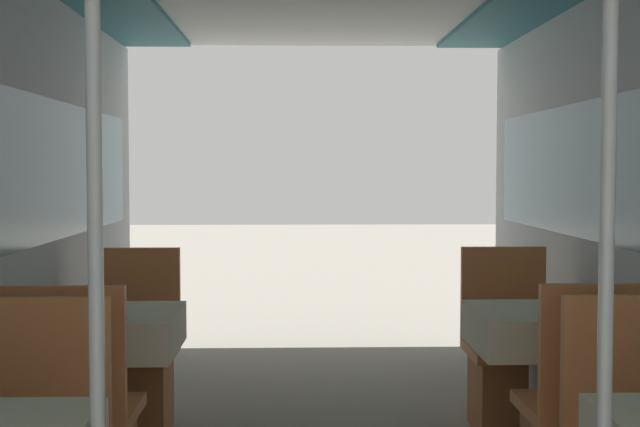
# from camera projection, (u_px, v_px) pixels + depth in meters

# --- Properties ---
(support_pole_left_0) EXTENTS (0.04, 0.04, 2.24)m
(support_pole_left_0) POSITION_uv_depth(u_px,v_px,m) (96.00, 270.00, 2.18)
(support_pole_left_0) COLOR silver
(support_pole_left_0) RESTS_ON ground_plane
(dining_table_left_1) EXTENTS (0.63, 0.63, 0.73)m
(dining_table_left_1) POSITION_uv_depth(u_px,v_px,m) (107.00, 340.00, 4.01)
(dining_table_left_1) COLOR #4C4C51
(dining_table_left_1) RESTS_ON ground_plane
(chair_left_far_1) EXTENTS (0.46, 0.46, 0.94)m
(chair_left_far_1) POSITION_uv_depth(u_px,v_px,m) (132.00, 378.00, 4.61)
(chair_left_far_1) COLOR #9C5B31
(chair_left_far_1) RESTS_ON ground_plane
(support_pole_right_0) EXTENTS (0.04, 0.04, 2.24)m
(support_pole_right_0) POSITION_uv_depth(u_px,v_px,m) (606.00, 269.00, 2.22)
(support_pole_right_0) COLOR silver
(support_pole_right_0) RESTS_ON ground_plane
(dining_table_right_1) EXTENTS (0.63, 0.63, 0.73)m
(dining_table_right_1) POSITION_uv_depth(u_px,v_px,m) (542.00, 338.00, 4.07)
(dining_table_right_1) COLOR #4C4C51
(dining_table_right_1) RESTS_ON ground_plane
(chair_right_far_1) EXTENTS (0.46, 0.46, 0.94)m
(chair_right_far_1) POSITION_uv_depth(u_px,v_px,m) (510.00, 375.00, 4.67)
(chair_right_far_1) COLOR #9C5B31
(chair_right_far_1) RESTS_ON ground_plane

